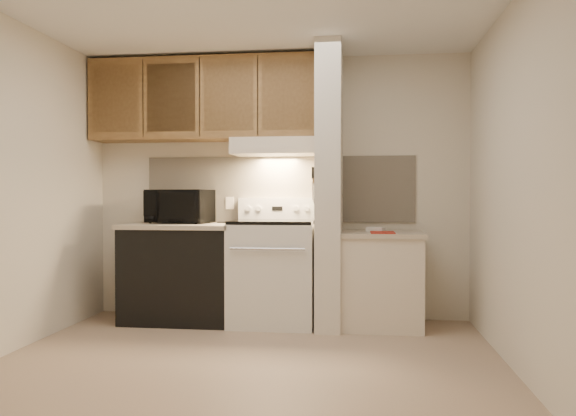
# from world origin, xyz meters

# --- Properties ---
(floor) EXTENTS (3.60, 3.60, 0.00)m
(floor) POSITION_xyz_m (0.00, 0.00, 0.00)
(floor) COLOR tan
(floor) RESTS_ON ground
(ceiling) EXTENTS (3.60, 3.60, 0.00)m
(ceiling) POSITION_xyz_m (0.00, 0.00, 2.50)
(ceiling) COLOR white
(ceiling) RESTS_ON wall_back
(wall_back) EXTENTS (3.60, 2.50, 0.02)m
(wall_back) POSITION_xyz_m (0.00, 1.50, 1.25)
(wall_back) COLOR beige
(wall_back) RESTS_ON floor
(wall_left) EXTENTS (0.02, 3.00, 2.50)m
(wall_left) POSITION_xyz_m (-1.80, 0.00, 1.25)
(wall_left) COLOR beige
(wall_left) RESTS_ON floor
(wall_right) EXTENTS (0.02, 3.00, 2.50)m
(wall_right) POSITION_xyz_m (1.80, 0.00, 1.25)
(wall_right) COLOR beige
(wall_right) RESTS_ON floor
(backsplash) EXTENTS (2.60, 0.02, 0.63)m
(backsplash) POSITION_xyz_m (0.00, 1.49, 1.24)
(backsplash) COLOR beige
(backsplash) RESTS_ON wall_back
(range_body) EXTENTS (0.76, 0.65, 0.92)m
(range_body) POSITION_xyz_m (0.00, 1.16, 0.46)
(range_body) COLOR silver
(range_body) RESTS_ON floor
(oven_window) EXTENTS (0.50, 0.01, 0.30)m
(oven_window) POSITION_xyz_m (0.00, 0.84, 0.50)
(oven_window) COLOR black
(oven_window) RESTS_ON range_body
(oven_handle) EXTENTS (0.65, 0.02, 0.02)m
(oven_handle) POSITION_xyz_m (0.00, 0.80, 0.72)
(oven_handle) COLOR silver
(oven_handle) RESTS_ON range_body
(cooktop) EXTENTS (0.74, 0.64, 0.03)m
(cooktop) POSITION_xyz_m (0.00, 1.16, 0.94)
(cooktop) COLOR black
(cooktop) RESTS_ON range_body
(range_backguard) EXTENTS (0.76, 0.08, 0.20)m
(range_backguard) POSITION_xyz_m (0.00, 1.44, 1.05)
(range_backguard) COLOR silver
(range_backguard) RESTS_ON range_body
(range_display) EXTENTS (0.10, 0.01, 0.04)m
(range_display) POSITION_xyz_m (0.00, 1.40, 1.05)
(range_display) COLOR black
(range_display) RESTS_ON range_backguard
(range_knob_left_outer) EXTENTS (0.05, 0.02, 0.05)m
(range_knob_left_outer) POSITION_xyz_m (-0.28, 1.40, 1.05)
(range_knob_left_outer) COLOR silver
(range_knob_left_outer) RESTS_ON range_backguard
(range_knob_left_inner) EXTENTS (0.05, 0.02, 0.05)m
(range_knob_left_inner) POSITION_xyz_m (-0.18, 1.40, 1.05)
(range_knob_left_inner) COLOR silver
(range_knob_left_inner) RESTS_ON range_backguard
(range_knob_right_inner) EXTENTS (0.05, 0.02, 0.05)m
(range_knob_right_inner) POSITION_xyz_m (0.18, 1.40, 1.05)
(range_knob_right_inner) COLOR silver
(range_knob_right_inner) RESTS_ON range_backguard
(range_knob_right_outer) EXTENTS (0.05, 0.02, 0.05)m
(range_knob_right_outer) POSITION_xyz_m (0.28, 1.40, 1.05)
(range_knob_right_outer) COLOR silver
(range_knob_right_outer) RESTS_ON range_backguard
(dishwasher_front) EXTENTS (1.00, 0.63, 0.87)m
(dishwasher_front) POSITION_xyz_m (-0.88, 1.17, 0.43)
(dishwasher_front) COLOR black
(dishwasher_front) RESTS_ON floor
(left_countertop) EXTENTS (1.04, 0.67, 0.04)m
(left_countertop) POSITION_xyz_m (-0.88, 1.17, 0.89)
(left_countertop) COLOR #B8AA94
(left_countertop) RESTS_ON dishwasher_front
(spoon_rest) EXTENTS (0.20, 0.11, 0.01)m
(spoon_rest) POSITION_xyz_m (-0.48, 1.36, 0.92)
(spoon_rest) COLOR black
(spoon_rest) RESTS_ON left_countertop
(teal_jar) EXTENTS (0.10, 0.10, 0.11)m
(teal_jar) POSITION_xyz_m (-0.83, 1.39, 0.97)
(teal_jar) COLOR #24716A
(teal_jar) RESTS_ON left_countertop
(outlet) EXTENTS (0.08, 0.01, 0.12)m
(outlet) POSITION_xyz_m (-0.48, 1.48, 1.10)
(outlet) COLOR beige
(outlet) RESTS_ON backsplash
(microwave) EXTENTS (0.62, 0.46, 0.32)m
(microwave) POSITION_xyz_m (-0.93, 1.31, 1.07)
(microwave) COLOR black
(microwave) RESTS_ON left_countertop
(partition_pillar) EXTENTS (0.22, 0.70, 2.50)m
(partition_pillar) POSITION_xyz_m (0.51, 1.15, 1.25)
(partition_pillar) COLOR silver
(partition_pillar) RESTS_ON floor
(pillar_trim) EXTENTS (0.01, 0.70, 0.04)m
(pillar_trim) POSITION_xyz_m (0.39, 1.15, 1.30)
(pillar_trim) COLOR olive
(pillar_trim) RESTS_ON partition_pillar
(knife_strip) EXTENTS (0.02, 0.42, 0.04)m
(knife_strip) POSITION_xyz_m (0.39, 1.10, 1.32)
(knife_strip) COLOR black
(knife_strip) RESTS_ON partition_pillar
(knife_blade_a) EXTENTS (0.01, 0.03, 0.16)m
(knife_blade_a) POSITION_xyz_m (0.38, 0.93, 1.22)
(knife_blade_a) COLOR silver
(knife_blade_a) RESTS_ON knife_strip
(knife_handle_a) EXTENTS (0.02, 0.02, 0.10)m
(knife_handle_a) POSITION_xyz_m (0.38, 0.95, 1.37)
(knife_handle_a) COLOR black
(knife_handle_a) RESTS_ON knife_strip
(knife_blade_b) EXTENTS (0.01, 0.04, 0.18)m
(knife_blade_b) POSITION_xyz_m (0.38, 1.02, 1.21)
(knife_blade_b) COLOR silver
(knife_blade_b) RESTS_ON knife_strip
(knife_handle_b) EXTENTS (0.02, 0.02, 0.10)m
(knife_handle_b) POSITION_xyz_m (0.38, 1.03, 1.37)
(knife_handle_b) COLOR black
(knife_handle_b) RESTS_ON knife_strip
(knife_blade_c) EXTENTS (0.01, 0.04, 0.20)m
(knife_blade_c) POSITION_xyz_m (0.38, 1.11, 1.20)
(knife_blade_c) COLOR silver
(knife_blade_c) RESTS_ON knife_strip
(knife_handle_c) EXTENTS (0.02, 0.02, 0.10)m
(knife_handle_c) POSITION_xyz_m (0.38, 1.11, 1.37)
(knife_handle_c) COLOR black
(knife_handle_c) RESTS_ON knife_strip
(knife_blade_d) EXTENTS (0.01, 0.04, 0.16)m
(knife_blade_d) POSITION_xyz_m (0.38, 1.17, 1.22)
(knife_blade_d) COLOR silver
(knife_blade_d) RESTS_ON knife_strip
(knife_handle_d) EXTENTS (0.02, 0.02, 0.10)m
(knife_handle_d) POSITION_xyz_m (0.38, 1.19, 1.37)
(knife_handle_d) COLOR black
(knife_handle_d) RESTS_ON knife_strip
(knife_blade_e) EXTENTS (0.01, 0.04, 0.18)m
(knife_blade_e) POSITION_xyz_m (0.38, 1.25, 1.21)
(knife_blade_e) COLOR silver
(knife_blade_e) RESTS_ON knife_strip
(knife_handle_e) EXTENTS (0.02, 0.02, 0.10)m
(knife_handle_e) POSITION_xyz_m (0.38, 1.27, 1.37)
(knife_handle_e) COLOR black
(knife_handle_e) RESTS_ON knife_strip
(oven_mitt) EXTENTS (0.03, 0.10, 0.24)m
(oven_mitt) POSITION_xyz_m (0.38, 1.32, 1.16)
(oven_mitt) COLOR slate
(oven_mitt) RESTS_ON partition_pillar
(right_cab_base) EXTENTS (0.70, 0.60, 0.81)m
(right_cab_base) POSITION_xyz_m (0.97, 1.15, 0.40)
(right_cab_base) COLOR beige
(right_cab_base) RESTS_ON floor
(right_countertop) EXTENTS (0.74, 0.64, 0.04)m
(right_countertop) POSITION_xyz_m (0.97, 1.15, 0.83)
(right_countertop) COLOR #B8AA94
(right_countertop) RESTS_ON right_cab_base
(red_folder) EXTENTS (0.21, 0.28, 0.01)m
(red_folder) POSITION_xyz_m (0.98, 1.00, 0.85)
(red_folder) COLOR maroon
(red_folder) RESTS_ON right_countertop
(white_box) EXTENTS (0.17, 0.13, 0.04)m
(white_box) POSITION_xyz_m (0.92, 1.20, 0.87)
(white_box) COLOR white
(white_box) RESTS_ON right_countertop
(range_hood) EXTENTS (0.78, 0.44, 0.15)m
(range_hood) POSITION_xyz_m (0.00, 1.28, 1.62)
(range_hood) COLOR beige
(range_hood) RESTS_ON upper_cabinets
(hood_lip) EXTENTS (0.78, 0.04, 0.06)m
(hood_lip) POSITION_xyz_m (0.00, 1.07, 1.58)
(hood_lip) COLOR beige
(hood_lip) RESTS_ON range_hood
(upper_cabinets) EXTENTS (2.18, 0.33, 0.77)m
(upper_cabinets) POSITION_xyz_m (-0.69, 1.32, 2.08)
(upper_cabinets) COLOR olive
(upper_cabinets) RESTS_ON wall_back
(cab_door_a) EXTENTS (0.46, 0.01, 0.63)m
(cab_door_a) POSITION_xyz_m (-1.51, 1.17, 2.08)
(cab_door_a) COLOR olive
(cab_door_a) RESTS_ON upper_cabinets
(cab_gap_a) EXTENTS (0.01, 0.01, 0.73)m
(cab_gap_a) POSITION_xyz_m (-1.23, 1.16, 2.08)
(cab_gap_a) COLOR black
(cab_gap_a) RESTS_ON upper_cabinets
(cab_door_b) EXTENTS (0.46, 0.01, 0.63)m
(cab_door_b) POSITION_xyz_m (-0.96, 1.17, 2.08)
(cab_door_b) COLOR olive
(cab_door_b) RESTS_ON upper_cabinets
(cab_gap_b) EXTENTS (0.01, 0.01, 0.73)m
(cab_gap_b) POSITION_xyz_m (-0.69, 1.16, 2.08)
(cab_gap_b) COLOR black
(cab_gap_b) RESTS_ON upper_cabinets
(cab_door_c) EXTENTS (0.46, 0.01, 0.63)m
(cab_door_c) POSITION_xyz_m (-0.42, 1.17, 2.08)
(cab_door_c) COLOR olive
(cab_door_c) RESTS_ON upper_cabinets
(cab_gap_c) EXTENTS (0.01, 0.01, 0.73)m
(cab_gap_c) POSITION_xyz_m (-0.14, 1.16, 2.08)
(cab_gap_c) COLOR black
(cab_gap_c) RESTS_ON upper_cabinets
(cab_door_d) EXTENTS (0.46, 0.01, 0.63)m
(cab_door_d) POSITION_xyz_m (0.13, 1.17, 2.08)
(cab_door_d) COLOR olive
(cab_door_d) RESTS_ON upper_cabinets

